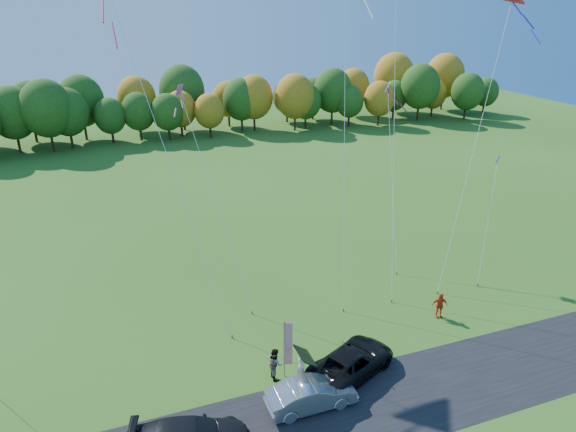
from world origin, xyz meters
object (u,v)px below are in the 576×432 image
object	(u,v)px
silver_sedan	(311,394)
feather_flag	(287,343)
person_east	(440,305)
black_suv	(352,361)

from	to	relation	value
silver_sedan	feather_flag	world-z (taller)	feather_flag
silver_sedan	person_east	size ratio (longest dim) A/B	2.63
black_suv	person_east	xyz separation A→B (m)	(8.04, 3.05, 0.11)
black_suv	person_east	distance (m)	8.60
person_east	silver_sedan	bearing A→B (deg)	-139.52
feather_flag	silver_sedan	bearing A→B (deg)	-82.21
silver_sedan	person_east	xyz separation A→B (m)	(11.19, 4.67, 0.12)
black_suv	feather_flag	size ratio (longest dim) A/B	1.56
silver_sedan	feather_flag	distance (m)	3.03
person_east	feather_flag	distance (m)	11.80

